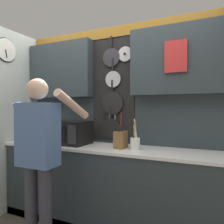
{
  "coord_description": "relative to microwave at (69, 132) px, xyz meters",
  "views": [
    {
      "loc": [
        1.1,
        -2.24,
        1.35
      ],
      "look_at": [
        -0.01,
        0.18,
        1.3
      ],
      "focal_mm": 35.0,
      "sensor_mm": 36.0,
      "label": 1
    }
  ],
  "objects": [
    {
      "name": "base_cabinet_counter",
      "position": [
        0.51,
        0.02,
        -0.6
      ],
      "size": [
        2.6,
        0.59,
        0.91
      ],
      "color": "#2D383D",
      "rests_on": "ground_plane"
    },
    {
      "name": "knife_block",
      "position": [
        0.69,
        0.0,
        -0.04
      ],
      "size": [
        0.12,
        0.15,
        0.27
      ],
      "color": "brown",
      "rests_on": "base_cabinet_counter"
    },
    {
      "name": "microwave",
      "position": [
        0.0,
        0.0,
        0.0
      ],
      "size": [
        0.5,
        0.36,
        0.29
      ],
      "color": "black",
      "rests_on": "base_cabinet_counter"
    },
    {
      "name": "back_wall_unit",
      "position": [
        0.51,
        0.28,
        0.45
      ],
      "size": [
        3.17,
        0.23,
        2.37
      ],
      "color": "#2D383D",
      "rests_on": "ground_plane"
    },
    {
      "name": "utensil_crock",
      "position": [
        0.86,
        0.0,
        -0.06
      ],
      "size": [
        0.1,
        0.1,
        0.33
      ],
      "color": "white",
      "rests_on": "base_cabinet_counter"
    },
    {
      "name": "person",
      "position": [
        0.1,
        -0.62,
        -0.08
      ],
      "size": [
        0.54,
        0.61,
        1.63
      ],
      "color": "#383842",
      "rests_on": "ground_plane"
    }
  ]
}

